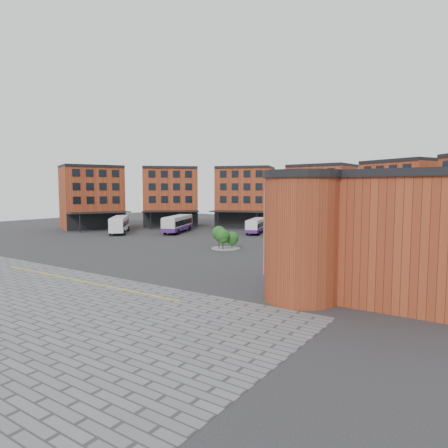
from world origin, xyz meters
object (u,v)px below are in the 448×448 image
Objects in this scene: tree_island at (224,237)px; bus_f at (367,237)px; bus_c at (256,225)px; blue_car at (314,291)px; bus_b at (178,224)px; bus_e at (350,232)px; bus_d at (293,227)px; bus_a at (120,223)px.

tree_island is 21.97m from bus_f.
bus_f is (24.57, -8.89, 0.14)m from bus_c.
bus_c reaches higher than blue_car.
tree_island is at bearing -55.67° from bus_b.
bus_c is 0.97× the size of bus_e.
bus_d is 12.49m from bus_e.
bus_c is 26.13m from bus_f.
tree_island reaches higher than blue_car.
bus_c is 8.49m from bus_d.
blue_car is (42.98, -32.56, -1.16)m from bus_b.
bus_b reaches higher than bus_c.
bus_f is (38.97, -0.81, -0.15)m from bus_b.
tree_island is 0.41× the size of bus_c.
blue_car is (4.01, -31.75, -1.02)m from bus_f.
bus_d is 1.08× the size of bus_f.
bus_c is 20.85m from bus_e.
tree_island reaches higher than bus_d.
tree_island is at bearing -91.30° from bus_c.
bus_e is at bearing -9.51° from bus_d.
bus_d is at bearing -16.64° from bus_a.
bus_a reaches higher than blue_car.
tree_island is at bearing -90.62° from bus_f.
bus_a is 45.70m from bus_e.
bus_c is (23.70, 15.67, -0.41)m from bus_a.
bus_e is at bearing -29.54° from bus_c.
bus_f is at bearing -23.97° from bus_b.
tree_island is at bearing -53.22° from bus_a.
bus_f is 2.41× the size of blue_car.
bus_a is 2.40× the size of blue_car.
bus_c is at bearing -146.44° from bus_f.
bus_e is at bearing 35.21° from blue_car.
bus_c is at bearing 57.86° from blue_car.
bus_a reaches higher than bus_e.
bus_a is at bearing -165.14° from bus_c.
tree_island is 0.98× the size of blue_car.
bus_a is at bearing -148.24° from bus_d.
blue_car is at bearing -41.97° from bus_e.
bus_a is 1.00× the size of bus_f.
tree_island is 0.41× the size of bus_f.
bus_b reaches higher than bus_e.
bus_e is (20.48, -3.95, 0.18)m from bus_c.
tree_island reaches higher than bus_e.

